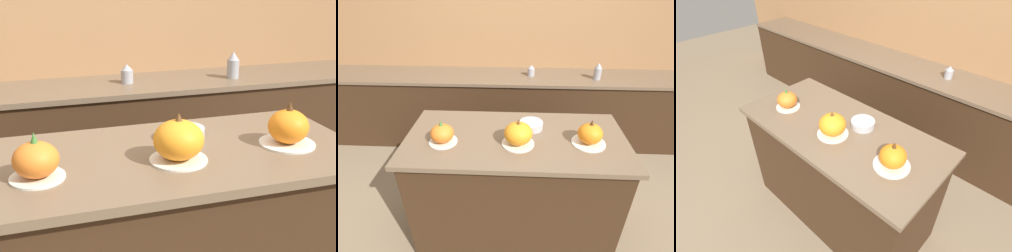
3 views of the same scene
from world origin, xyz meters
TOP-DOWN VIEW (x-y plane):
  - ground_plane at (0.00, 0.00)m, footprint 12.00×12.00m
  - wall_back at (0.00, 1.75)m, footprint 8.00×0.06m
  - kitchen_island at (0.00, 0.00)m, footprint 1.57×0.75m
  - back_counter at (0.00, 1.42)m, footprint 6.00×0.60m
  - pumpkin_cake_left at (-0.50, -0.09)m, footprint 0.19×0.19m
  - pumpkin_cake_center at (0.02, -0.09)m, footprint 0.22×0.22m
  - pumpkin_cake_right at (0.50, -0.06)m, footprint 0.23×0.23m
  - bottle_short at (0.16, 1.42)m, footprint 0.08×0.08m
  - mixing_bowl at (0.11, 0.13)m, footprint 0.18×0.18m

SIDE VIEW (x-z plane):
  - ground_plane at x=0.00m, z-range 0.00..0.00m
  - back_counter at x=0.00m, z-range 0.00..0.89m
  - kitchen_island at x=0.00m, z-range 0.00..0.95m
  - bottle_short at x=0.16m, z-range 0.89..1.02m
  - mixing_bowl at x=0.11m, z-range 0.95..1.00m
  - pumpkin_cake_left at x=-0.50m, z-range 0.93..1.10m
  - pumpkin_cake_right at x=0.50m, z-range 0.93..1.11m
  - pumpkin_cake_center at x=0.02m, z-range 0.93..1.12m
  - wall_back at x=0.00m, z-range 0.00..2.50m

